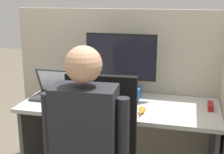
# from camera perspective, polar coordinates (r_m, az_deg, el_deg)

# --- Properties ---
(cubicle_panel_back) EXTENTS (1.99, 0.04, 1.40)m
(cubicle_panel_back) POSITION_cam_1_polar(r_m,az_deg,el_deg) (2.71, 3.01, -2.64)
(cubicle_panel_back) COLOR #B7AD99
(cubicle_panel_back) RESTS_ON ground
(desk) EXTENTS (1.49, 0.63, 0.71)m
(desk) POSITION_cam_1_polar(r_m,az_deg,el_deg) (2.46, 1.37, -8.60)
(desk) COLOR #B7B7B2
(desk) RESTS_ON ground
(paper_box) EXTENTS (0.30, 0.23, 0.08)m
(paper_box) POSITION_cam_1_polar(r_m,az_deg,el_deg) (2.50, 1.58, -3.05)
(paper_box) COLOR #236BAD
(paper_box) RESTS_ON desk
(monitor) EXTENTS (0.55, 0.17, 0.44)m
(monitor) POSITION_cam_1_polar(r_m,az_deg,el_deg) (2.43, 1.64, 3.31)
(monitor) COLOR black
(monitor) RESTS_ON paper_box
(laptop) EXTENTS (0.36, 0.23, 0.23)m
(laptop) POSITION_cam_1_polar(r_m,az_deg,el_deg) (2.55, -10.14, -2.76)
(laptop) COLOR #2D2D33
(laptop) RESTS_ON desk
(mouse) EXTENTS (0.06, 0.05, 0.03)m
(mouse) POSITION_cam_1_polar(r_m,az_deg,el_deg) (2.40, -6.13, -4.48)
(mouse) COLOR silver
(mouse) RESTS_ON desk
(stapler) EXTENTS (0.04, 0.13, 0.04)m
(stapler) POSITION_cam_1_polar(r_m,az_deg,el_deg) (2.39, 17.57, -5.10)
(stapler) COLOR #A31919
(stapler) RESTS_ON desk
(carrot_toy) EXTENTS (0.05, 0.13, 0.05)m
(carrot_toy) POSITION_cam_1_polar(r_m,az_deg,el_deg) (2.18, 5.37, -6.33)
(carrot_toy) COLOR orange
(carrot_toy) RESTS_ON desk
(person) EXTENTS (0.48, 0.44, 1.27)m
(person) POSITION_cam_1_polar(r_m,az_deg,el_deg) (1.69, -5.65, -12.77)
(person) COLOR black
(person) RESTS_ON ground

